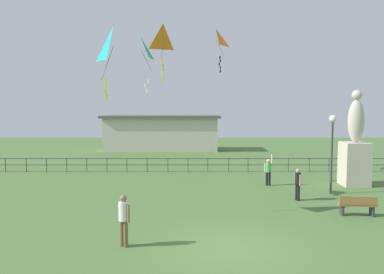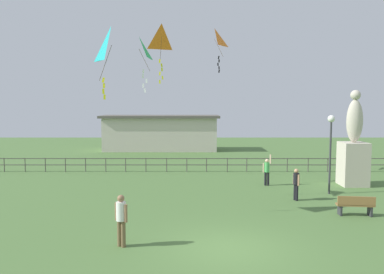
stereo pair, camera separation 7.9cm
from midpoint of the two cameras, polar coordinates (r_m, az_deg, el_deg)
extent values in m
plane|color=#4C7038|center=(13.12, 5.46, -15.94)|extent=(80.00, 80.00, 0.00)
cube|color=beige|center=(24.00, 22.51, -3.64)|extent=(1.41, 1.41, 2.45)
ellipsoid|color=beige|center=(23.77, 22.71, 2.16)|extent=(0.90, 0.76, 2.41)
sphere|color=beige|center=(23.75, 22.83, 5.67)|extent=(0.56, 0.56, 0.56)
cylinder|color=#38383D|center=(21.20, 19.58, -2.91)|extent=(0.10, 0.10, 3.73)
sphere|color=white|center=(21.02, 19.75, 2.53)|extent=(0.36, 0.36, 0.36)
cube|color=olive|center=(17.83, 22.80, -9.12)|extent=(1.54, 0.58, 0.06)
cube|color=olive|center=(17.61, 22.98, -8.56)|extent=(1.50, 0.24, 0.36)
cube|color=#333338|center=(17.73, 20.88, -9.88)|extent=(0.08, 0.36, 0.45)
cube|color=#333338|center=(18.05, 24.63, -9.74)|extent=(0.08, 0.36, 0.45)
cylinder|color=black|center=(19.54, 15.15, -7.85)|extent=(0.13, 0.13, 0.78)
cylinder|color=black|center=(19.66, 14.88, -7.76)|extent=(0.13, 0.13, 0.78)
cylinder|color=black|center=(19.47, 15.06, -5.90)|extent=(0.28, 0.28, 0.55)
sphere|color=tan|center=(19.40, 15.09, -4.80)|extent=(0.21, 0.21, 0.21)
cylinder|color=tan|center=(19.33, 15.39, -6.09)|extent=(0.09, 0.09, 0.52)
cylinder|color=tan|center=(19.63, 14.73, -5.90)|extent=(0.09, 0.09, 0.52)
cylinder|color=brown|center=(13.36, -10.37, -13.62)|extent=(0.15, 0.15, 0.87)
cylinder|color=brown|center=(13.25, -9.82, -13.77)|extent=(0.15, 0.15, 0.87)
cylinder|color=white|center=(13.09, -10.14, -10.62)|extent=(0.32, 0.32, 0.61)
sphere|color=#8C6647|center=(12.98, -10.17, -8.81)|extent=(0.23, 0.23, 0.23)
cylinder|color=#8C6647|center=(13.24, -10.82, -10.61)|extent=(0.10, 0.10, 0.58)
cylinder|color=#8C6647|center=(12.96, -9.44, -10.93)|extent=(0.10, 0.10, 0.58)
cylinder|color=black|center=(22.67, 11.13, -6.00)|extent=(0.13, 0.13, 0.77)
cylinder|color=black|center=(22.66, 10.75, -5.99)|extent=(0.13, 0.13, 0.77)
cylinder|color=#4CB259|center=(22.55, 10.97, -4.36)|extent=(0.28, 0.28, 0.54)
sphere|color=beige|center=(22.49, 10.98, -3.42)|extent=(0.21, 0.21, 0.21)
cylinder|color=beige|center=(22.43, 11.47, -3.17)|extent=(0.12, 0.21, 0.52)
cylinder|color=beige|center=(22.55, 10.49, -4.44)|extent=(0.08, 0.08, 0.51)
pyramid|color=orange|center=(21.38, -4.34, 14.42)|extent=(1.07, 0.71, 1.32)
cylinder|color=#4C381E|center=(21.45, -4.47, 12.61)|extent=(0.15, 0.35, 1.32)
cube|color=yellow|center=(21.35, -4.64, 10.98)|extent=(0.10, 0.02, 0.21)
cube|color=yellow|center=(21.37, -4.36, 10.38)|extent=(0.12, 0.05, 0.21)
cube|color=yellow|center=(21.36, -4.31, 9.80)|extent=(0.09, 0.05, 0.20)
cube|color=yellow|center=(21.30, -4.61, 9.21)|extent=(0.10, 0.05, 0.20)
cube|color=yellow|center=(21.34, -4.22, 8.62)|extent=(0.10, 0.02, 0.21)
cube|color=yellow|center=(21.27, -4.62, 8.03)|extent=(0.09, 0.02, 0.20)
pyramid|color=orange|center=(26.04, 3.36, 14.10)|extent=(1.11, 1.21, 1.19)
cylinder|color=#4C381E|center=(25.80, 4.01, 12.86)|extent=(0.58, 0.38, 1.19)
cube|color=black|center=(25.72, 4.00, 11.51)|extent=(0.11, 0.03, 0.21)
cube|color=black|center=(25.71, 4.05, 11.01)|extent=(0.08, 0.02, 0.20)
cube|color=black|center=(25.65, 3.89, 10.54)|extent=(0.09, 0.04, 0.20)
cube|color=black|center=(25.67, 4.05, 10.04)|extent=(0.09, 0.04, 0.20)
cube|color=black|center=(25.65, 4.05, 9.55)|extent=(0.10, 0.04, 0.21)
pyramid|color=#19B2B2|center=(16.02, -11.51, 13.00)|extent=(0.86, 0.89, 1.40)
cylinder|color=#4C381E|center=(15.83, -12.36, 10.54)|extent=(0.45, 0.34, 1.40)
cube|color=yellow|center=(15.75, -12.68, 8.11)|extent=(0.12, 0.04, 0.21)
cube|color=yellow|center=(15.74, -12.59, 7.31)|extent=(0.09, 0.02, 0.20)
cube|color=yellow|center=(15.73, -12.68, 6.51)|extent=(0.09, 0.02, 0.20)
cube|color=yellow|center=(15.74, -12.51, 5.71)|extent=(0.09, 0.03, 0.20)
pyramid|color=#1EB759|center=(18.65, -7.65, 12.62)|extent=(0.63, 1.04, 1.03)
cylinder|color=#4C381E|center=(18.53, -6.83, 11.08)|extent=(0.53, 0.07, 1.03)
cube|color=white|center=(18.46, -7.00, 9.48)|extent=(0.09, 0.03, 0.20)
cube|color=white|center=(18.44, -7.06, 8.80)|extent=(0.08, 0.03, 0.20)
cube|color=white|center=(18.48, -6.55, 8.12)|extent=(0.09, 0.04, 0.20)
cube|color=white|center=(18.42, -7.02, 7.44)|extent=(0.09, 0.04, 0.20)
cube|color=white|center=(18.44, -6.76, 6.75)|extent=(0.12, 0.04, 0.21)
cylinder|color=#4C4742|center=(29.41, -25.65, -3.69)|extent=(0.06, 0.06, 0.95)
cylinder|color=#4C4742|center=(28.83, -23.10, -3.76)|extent=(0.06, 0.06, 0.95)
cylinder|color=#4C4742|center=(28.32, -20.54, -3.83)|extent=(0.06, 0.06, 0.95)
cylinder|color=#4C4742|center=(27.87, -17.91, -3.89)|extent=(0.06, 0.06, 0.95)
cylinder|color=#4C4742|center=(27.48, -15.20, -3.95)|extent=(0.06, 0.06, 0.95)
cylinder|color=#4C4742|center=(27.15, -12.40, -4.00)|extent=(0.06, 0.06, 0.95)
cylinder|color=#4C4742|center=(26.90, -9.59, -4.03)|extent=(0.06, 0.06, 0.95)
cylinder|color=#4C4742|center=(26.70, -6.67, -4.06)|extent=(0.06, 0.06, 0.95)
cylinder|color=#4C4742|center=(26.58, -3.64, -4.08)|extent=(0.06, 0.06, 0.95)
cylinder|color=#4C4742|center=(26.53, -0.69, -4.09)|extent=(0.06, 0.06, 0.95)
cylinder|color=#4C4742|center=(26.55, 2.21, -4.09)|extent=(0.06, 0.06, 0.95)
cylinder|color=#4C4742|center=(26.64, 5.25, -4.07)|extent=(0.06, 0.06, 0.95)
cylinder|color=#4C4742|center=(26.79, 8.06, -4.05)|extent=(0.06, 0.06, 0.95)
cylinder|color=#4C4742|center=(27.02, 10.96, -4.02)|extent=(0.06, 0.06, 0.95)
cylinder|color=#4C4742|center=(27.31, 13.79, -3.97)|extent=(0.06, 0.06, 0.95)
cylinder|color=#4C4742|center=(27.68, 16.65, -3.92)|extent=(0.06, 0.06, 0.95)
cylinder|color=#4C4742|center=(28.09, 19.24, -3.86)|extent=(0.06, 0.06, 0.95)
cylinder|color=#4C4742|center=(28.59, 21.93, -3.79)|extent=(0.06, 0.06, 0.95)
cylinder|color=#4C4742|center=(29.13, 24.45, -3.72)|extent=(0.06, 0.06, 0.95)
cube|color=#4C4742|center=(26.49, 2.59, -3.16)|extent=(36.00, 0.05, 0.05)
cube|color=#4C4742|center=(26.55, 2.59, -4.09)|extent=(36.00, 0.05, 0.05)
cube|color=beige|center=(38.43, -4.57, 0.43)|extent=(10.86, 3.21, 3.20)
cube|color=#59544C|center=(38.33, -4.59, 2.99)|extent=(11.46, 3.81, 0.24)
camera|label=1|loc=(0.04, -89.88, 0.01)|focal=36.57mm
camera|label=2|loc=(0.04, 90.12, -0.01)|focal=36.57mm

